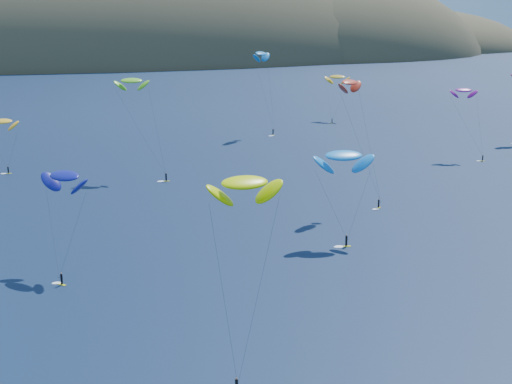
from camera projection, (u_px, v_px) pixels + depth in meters
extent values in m
ellipsoid|color=#3D3526|center=(112.00, 72.00, 582.70)|extent=(600.00, 300.00, 210.00)
ellipsoid|color=#3D3526|center=(304.00, 65.00, 607.53)|extent=(320.00, 220.00, 156.00)
ellipsoid|color=#3D3526|center=(408.00, 54.00, 676.61)|extent=(240.00, 180.00, 84.00)
cube|color=yellow|center=(8.00, 174.00, 179.47)|extent=(1.53, 0.68, 0.08)
cylinder|color=black|center=(8.00, 170.00, 179.23)|extent=(0.35, 0.35, 1.58)
sphere|color=#8C6047|center=(8.00, 166.00, 178.99)|extent=(0.27, 0.27, 0.27)
ellipsoid|color=yellow|center=(2.00, 121.00, 180.48)|extent=(8.43, 5.01, 4.41)
sphere|color=#8C6047|center=(236.00, 379.00, 77.86)|extent=(0.27, 0.27, 0.27)
ellipsoid|color=#CFE700|center=(245.00, 183.00, 82.34)|extent=(8.71, 4.22, 4.81)
cube|color=yellow|center=(166.00, 181.00, 171.78)|extent=(1.66, 0.69, 0.09)
cylinder|color=black|center=(166.00, 177.00, 171.52)|extent=(0.38, 0.38, 1.73)
sphere|color=#8C6047|center=(166.00, 173.00, 171.26)|extent=(0.29, 0.29, 0.29)
ellipsoid|color=#61C51F|center=(131.00, 81.00, 173.94)|extent=(8.48, 4.84, 4.48)
cube|color=yellow|center=(273.00, 135.00, 231.56)|extent=(1.50, 1.51, 0.09)
cylinder|color=black|center=(273.00, 132.00, 231.29)|extent=(0.39, 0.39, 1.76)
sphere|color=#8C6047|center=(273.00, 129.00, 231.03)|extent=(0.30, 0.30, 0.30)
ellipsoid|color=#1375C1|center=(261.00, 53.00, 228.27)|extent=(9.06, 9.09, 4.89)
cube|color=yellow|center=(346.00, 246.00, 125.77)|extent=(1.70, 0.70, 0.09)
cylinder|color=black|center=(346.00, 241.00, 125.51)|extent=(0.39, 0.39, 1.76)
sphere|color=#8C6047|center=(347.00, 235.00, 125.25)|extent=(0.30, 0.30, 0.30)
ellipsoid|color=#117BD7|center=(344.00, 155.00, 126.94)|extent=(11.02, 6.25, 5.84)
cube|color=yellow|center=(482.00, 161.00, 193.78)|extent=(1.37, 0.81, 0.07)
cylinder|color=black|center=(483.00, 158.00, 193.57)|extent=(0.31, 0.31, 1.41)
sphere|color=#8C6047|center=(483.00, 155.00, 193.36)|extent=(0.24, 0.24, 0.24)
ellipsoid|color=#7A0C7E|center=(464.00, 90.00, 195.28)|extent=(7.86, 5.56, 4.00)
cube|color=yellow|center=(378.00, 208.00, 149.37)|extent=(1.46, 1.21, 0.08)
cylinder|color=black|center=(379.00, 204.00, 149.13)|extent=(0.35, 0.35, 1.59)
sphere|color=#8C6047|center=(379.00, 199.00, 148.89)|extent=(0.27, 0.27, 0.27)
ellipsoid|color=red|center=(350.00, 82.00, 145.47)|extent=(7.85, 6.93, 4.04)
cube|color=yellow|center=(62.00, 285.00, 108.67)|extent=(1.29, 1.37, 0.08)
cylinder|color=black|center=(62.00, 279.00, 108.43)|extent=(0.34, 0.34, 1.56)
sphere|color=#8C6047|center=(61.00, 273.00, 108.20)|extent=(0.26, 0.26, 0.26)
ellipsoid|color=navy|center=(64.00, 176.00, 113.18)|extent=(9.15, 9.50, 5.03)
cube|color=yellow|center=(332.00, 123.00, 254.68)|extent=(1.30, 1.04, 0.07)
cylinder|color=black|center=(332.00, 121.00, 254.47)|extent=(0.31, 0.31, 1.39)
sphere|color=#8C6047|center=(332.00, 119.00, 254.26)|extent=(0.23, 0.23, 0.23)
ellipsoid|color=gold|center=(337.00, 77.00, 260.42)|extent=(9.55, 8.25, 4.89)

